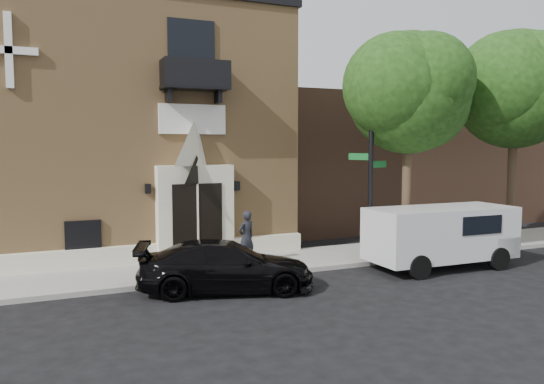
{
  "coord_description": "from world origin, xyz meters",
  "views": [
    {
      "loc": [
        -5.74,
        -14.65,
        4.01
      ],
      "look_at": [
        1.52,
        2.0,
        2.42
      ],
      "focal_mm": 35.0,
      "sensor_mm": 36.0,
      "label": 1
    }
  ],
  "objects_px": {
    "dumpster": "(446,235)",
    "pedestrian_near": "(246,237)",
    "street_sign": "(371,167)",
    "fire_hydrant": "(436,242)",
    "black_sedan": "(226,266)",
    "cargo_van": "(445,234)"
  },
  "relations": [
    {
      "from": "fire_hydrant",
      "to": "pedestrian_near",
      "type": "xyz_separation_m",
      "value": [
        -6.82,
        1.22,
        0.46
      ]
    },
    {
      "from": "black_sedan",
      "to": "pedestrian_near",
      "type": "relative_size",
      "value": 2.78
    },
    {
      "from": "street_sign",
      "to": "dumpster",
      "type": "xyz_separation_m",
      "value": [
        3.34,
        0.02,
        -2.53
      ]
    },
    {
      "from": "street_sign",
      "to": "cargo_van",
      "type": "bearing_deg",
      "value": -59.82
    },
    {
      "from": "street_sign",
      "to": "fire_hydrant",
      "type": "height_order",
      "value": "street_sign"
    },
    {
      "from": "black_sedan",
      "to": "fire_hydrant",
      "type": "xyz_separation_m",
      "value": [
        8.34,
        1.2,
        -0.14
      ]
    },
    {
      "from": "black_sedan",
      "to": "dumpster",
      "type": "bearing_deg",
      "value": -65.18
    },
    {
      "from": "fire_hydrant",
      "to": "dumpster",
      "type": "bearing_deg",
      "value": 15.62
    },
    {
      "from": "black_sedan",
      "to": "cargo_van",
      "type": "xyz_separation_m",
      "value": [
        7.51,
        -0.18,
        0.42
      ]
    },
    {
      "from": "cargo_van",
      "to": "fire_hydrant",
      "type": "distance_m",
      "value": 1.71
    },
    {
      "from": "black_sedan",
      "to": "pedestrian_near",
      "type": "height_order",
      "value": "pedestrian_near"
    },
    {
      "from": "dumpster",
      "to": "pedestrian_near",
      "type": "height_order",
      "value": "pedestrian_near"
    },
    {
      "from": "dumpster",
      "to": "black_sedan",
      "type": "bearing_deg",
      "value": 176.5
    },
    {
      "from": "cargo_van",
      "to": "street_sign",
      "type": "height_order",
      "value": "street_sign"
    },
    {
      "from": "street_sign",
      "to": "pedestrian_near",
      "type": "height_order",
      "value": "street_sign"
    },
    {
      "from": "dumpster",
      "to": "pedestrian_near",
      "type": "distance_m",
      "value": 7.49
    },
    {
      "from": "black_sedan",
      "to": "street_sign",
      "type": "bearing_deg",
      "value": -60.32
    },
    {
      "from": "dumpster",
      "to": "fire_hydrant",
      "type": "bearing_deg",
      "value": -176.6
    },
    {
      "from": "cargo_van",
      "to": "street_sign",
      "type": "distance_m",
      "value": 3.28
    },
    {
      "from": "street_sign",
      "to": "fire_hydrant",
      "type": "relative_size",
      "value": 7.47
    },
    {
      "from": "black_sedan",
      "to": "cargo_van",
      "type": "bearing_deg",
      "value": -75.3
    },
    {
      "from": "street_sign",
      "to": "dumpster",
      "type": "height_order",
      "value": "street_sign"
    }
  ]
}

